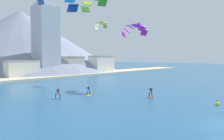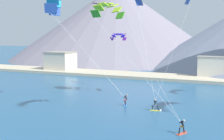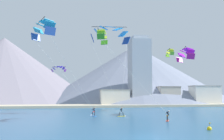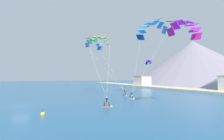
% 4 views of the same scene
% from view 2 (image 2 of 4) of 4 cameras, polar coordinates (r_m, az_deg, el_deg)
% --- Properties ---
extents(kitesurfer_near_lead, '(1.11, 1.74, 1.79)m').
position_cam_2_polar(kitesurfer_near_lead, '(35.93, 12.86, -10.45)').
color(kitesurfer_near_lead, '#E54C33').
rests_on(kitesurfer_near_lead, ground).
extents(kitesurfer_near_trail, '(1.18, 1.72, 1.77)m').
position_cam_2_polar(kitesurfer_near_trail, '(48.58, 2.44, -5.79)').
color(kitesurfer_near_trail, '#337FDB').
rests_on(kitesurfer_near_trail, ground).
extents(kitesurfer_mid_center, '(1.79, 0.77, 1.79)m').
position_cam_2_polar(kitesurfer_mid_center, '(45.42, 8.15, -6.73)').
color(kitesurfer_mid_center, yellow).
rests_on(kitesurfer_mid_center, ground).
extents(parafoil_kite_near_lead, '(11.25, 5.59, 13.50)m').
position_cam_2_polar(parafoil_kite_near_lead, '(40.04, -0.65, 11.00)').
color(parafoil_kite_near_lead, '#3C9221').
extents(parafoil_kite_near_trail, '(11.47, 8.30, 15.47)m').
position_cam_2_polar(parafoil_kite_near_trail, '(47.17, -10.51, 12.10)').
color(parafoil_kite_near_trail, '#3053AB').
extents(parafoil_kite_distant_high_outer, '(3.82, 1.97, 1.43)m').
position_cam_2_polar(parafoil_kite_distant_high_outer, '(63.44, 1.18, 6.25)').
color(parafoil_kite_distant_high_outer, purple).
extents(shoreline_strip, '(180.00, 10.00, 0.70)m').
position_cam_2_polar(shoreline_strip, '(77.22, 13.20, -1.44)').
color(shoreline_strip, beige).
rests_on(shoreline_strip, ground).
extents(shore_building_quay_east, '(7.57, 6.88, 5.79)m').
position_cam_2_polar(shore_building_quay_east, '(91.71, -9.40, 1.52)').
color(shore_building_quay_east, beige).
rests_on(shore_building_quay_east, ground).
extents(shore_building_quay_west, '(9.99, 4.33, 5.61)m').
position_cam_2_polar(shore_building_quay_west, '(79.26, 18.99, 0.37)').
color(shore_building_quay_west, silver).
rests_on(shore_building_quay_west, ground).
extents(mountain_peak_central_summit, '(92.18, 92.18, 32.21)m').
position_cam_2_polar(mountain_peak_central_summit, '(138.19, 0.84, 8.79)').
color(mountain_peak_central_summit, gray).
rests_on(mountain_peak_central_summit, ground).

